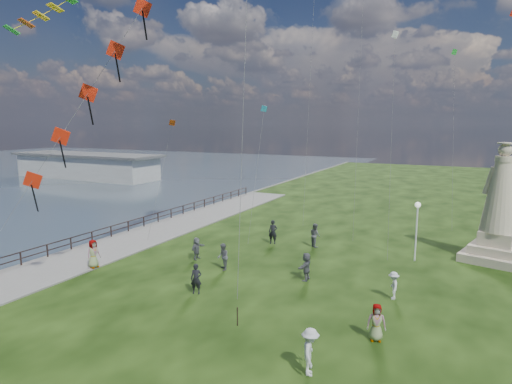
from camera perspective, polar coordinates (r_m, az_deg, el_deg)
The scene contains 16 objects.
waterfront at distance 34.71m, azimuth -20.98°, elevation -7.21°, with size 200.00×200.00×1.51m.
pier_pavilion at distance 83.16m, azimuth -21.69°, elevation 3.29°, with size 30.00×8.00×4.40m.
statue at distance 33.38m, azimuth 29.68°, elevation -2.93°, with size 4.86×4.86×8.10m.
lamppost at distance 30.99m, azimuth 20.68°, elevation -3.35°, with size 0.38×0.38×4.10m.
person_0 at distance 24.31m, azimuth -7.98°, elevation -11.40°, with size 0.62×0.40×1.69m, color black.
person_1 at distance 27.80m, azimuth -4.44°, elevation -8.63°, with size 0.85×0.52×1.74m, color #595960.
person_2 at distance 17.14m, azimuth 7.22°, elevation -20.37°, with size 1.17×0.61×1.82m, color silver.
person_4 at distance 20.01m, azimuth 15.75°, elevation -16.38°, with size 0.81×0.50×1.66m, color #595960.
person_5 at distance 30.18m, azimuth -7.90°, elevation -7.44°, with size 1.44×0.62×1.55m, color #595960.
person_6 at distance 33.64m, azimuth 2.27°, elevation -5.35°, with size 0.68×0.45×1.87m, color black.
person_7 at distance 33.13m, azimuth 7.88°, elevation -5.71°, with size 0.88×0.54×1.81m, color #595960.
person_8 at distance 24.54m, azimuth 17.84°, elevation -11.79°, with size 0.98×0.50×1.51m, color silver.
person_10 at distance 29.82m, azimuth -20.86°, elevation -7.88°, with size 0.90×0.55×1.84m, color #595960.
person_11 at distance 26.20m, azimuth 6.72°, elevation -9.84°, with size 1.57×0.68×1.70m, color #595960.
red_kite_train at distance 25.39m, azimuth -18.54°, elevation 16.66°, with size 9.26×9.35×20.66m.
small_kites at distance 37.55m, azimuth 15.38°, elevation 15.98°, with size 28.33×19.66×27.25m.
Camera 1 is at (9.56, -13.40, 9.32)m, focal length 30.00 mm.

